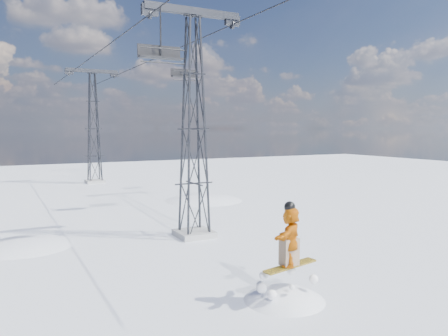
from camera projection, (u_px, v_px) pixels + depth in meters
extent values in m
plane|color=white|center=(267.00, 290.00, 14.97)|extent=(120.00, 120.00, 0.00)
sphere|color=white|center=(204.00, 319.00, 34.47)|extent=(20.00, 20.00, 20.00)
cube|color=#999999|center=(194.00, 234.00, 22.38)|extent=(1.80, 1.80, 0.30)
cube|color=#27282D|center=(193.00, 11.00, 21.38)|extent=(5.00, 0.35, 0.35)
cube|color=#27282D|center=(150.00, 10.00, 20.38)|extent=(0.80, 0.25, 0.50)
cube|color=#27282D|center=(232.00, 21.00, 22.42)|extent=(0.80, 0.25, 0.50)
cube|color=#999999|center=(95.00, 181.00, 44.43)|extent=(1.80, 1.80, 0.30)
cube|color=#27282D|center=(92.00, 71.00, 43.42)|extent=(5.00, 0.35, 0.35)
cube|color=#27282D|center=(69.00, 72.00, 42.42)|extent=(0.80, 0.25, 0.50)
cube|color=#27282D|center=(114.00, 74.00, 44.46)|extent=(0.80, 0.25, 0.50)
cylinder|color=black|center=(98.00, 52.00, 30.54)|extent=(0.06, 51.00, 0.06)
cylinder|color=black|center=(158.00, 57.00, 32.57)|extent=(0.06, 51.00, 0.06)
cube|color=gold|center=(290.00, 266.00, 13.71)|extent=(1.97, 0.60, 0.15)
imported|color=#CC6509|center=(291.00, 236.00, 13.62)|extent=(1.72, 1.50, 1.88)
cube|color=#866C53|center=(290.00, 252.00, 13.67)|extent=(0.66, 0.64, 0.86)
sphere|color=black|center=(291.00, 207.00, 13.54)|extent=(0.35, 0.35, 0.35)
cylinder|color=black|center=(161.00, 32.00, 19.21)|extent=(0.08, 0.08, 2.20)
cube|color=black|center=(161.00, 58.00, 19.31)|extent=(2.00, 0.45, 0.08)
cube|color=black|center=(159.00, 52.00, 19.48)|extent=(2.00, 0.06, 0.55)
cylinder|color=black|center=(163.00, 63.00, 19.11)|extent=(2.00, 0.06, 0.06)
cylinder|color=black|center=(163.00, 49.00, 19.01)|extent=(2.00, 0.05, 0.05)
cylinder|color=black|center=(185.00, 61.00, 28.08)|extent=(0.07, 0.07, 2.00)
cube|color=black|center=(185.00, 77.00, 28.17)|extent=(1.82, 0.41, 0.07)
cube|color=black|center=(184.00, 73.00, 28.32)|extent=(1.82, 0.05, 0.50)
cylinder|color=black|center=(187.00, 80.00, 27.99)|extent=(1.82, 0.05, 0.05)
cylinder|color=black|center=(187.00, 71.00, 27.90)|extent=(1.82, 0.05, 0.05)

